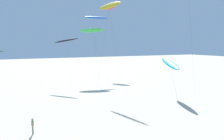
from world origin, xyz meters
name	(u,v)px	position (x,y,z in m)	size (l,w,h in m)	color
flying_kite_0	(109,6)	(11.70, 38.60, 17.77)	(5.31, 7.37, 18.61)	yellow
flying_kite_2	(66,40)	(4.10, 45.84, 10.54)	(5.22, 6.17, 11.39)	black
flying_kite_3	(96,18)	(15.13, 55.19, 17.30)	(7.28, 7.78, 17.82)	blue
flying_kite_6	(91,30)	(12.01, 50.49, 13.31)	(6.71, 10.65, 14.11)	green
flying_kite_7	(109,8)	(23.15, 63.76, 21.81)	(4.18, 11.73, 22.60)	red
flying_kite_8	(170,63)	(18.17, 26.46, 6.15)	(5.90, 11.13, 7.29)	#19B2B7
person_foreground_walker	(33,125)	(-6.18, 19.66, 0.95)	(0.26, 0.50, 1.73)	slate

